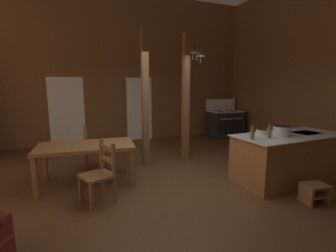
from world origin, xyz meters
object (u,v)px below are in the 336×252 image
at_px(kitchen_island, 288,157).
at_px(bottle_short_on_counter, 252,134).
at_px(stockpot_on_counter, 281,131).
at_px(bottle_tall_on_counter, 269,133).
at_px(ladderback_chair_near_window, 93,149).
at_px(stove_range, 225,124).
at_px(ladderback_chair_by_post, 100,174).
at_px(dining_table, 86,149).
at_px(mixing_bowl_on_counter, 262,132).
at_px(step_stool, 315,192).

relative_size(kitchen_island, bottle_short_on_counter, 8.67).
bearing_deg(stockpot_on_counter, bottle_tall_on_counter, -166.10).
distance_m(ladderback_chair_near_window, bottle_short_on_counter, 3.30).
distance_m(stove_range, ladderback_chair_by_post, 5.70).
distance_m(ladderback_chair_near_window, ladderback_chair_by_post, 1.62).
relative_size(dining_table, bottle_short_on_counter, 6.91).
xyz_separation_m(stove_range, bottle_short_on_counter, (-2.06, -3.84, 0.51)).
xyz_separation_m(ladderback_chair_near_window, bottle_short_on_counter, (2.52, -2.07, 0.54)).
relative_size(mixing_bowl_on_counter, bottle_short_on_counter, 0.90).
distance_m(ladderback_chair_by_post, bottle_short_on_counter, 2.61).
bearing_deg(ladderback_chair_by_post, mixing_bowl_on_counter, -2.38).
bearing_deg(stockpot_on_counter, step_stool, -98.70).
relative_size(kitchen_island, ladderback_chair_by_post, 2.33).
xyz_separation_m(stove_range, mixing_bowl_on_counter, (-1.56, -3.52, 0.45)).
bearing_deg(mixing_bowl_on_counter, kitchen_island, -28.75).
bearing_deg(bottle_short_on_counter, ladderback_chair_by_post, 169.91).
xyz_separation_m(step_stool, dining_table, (-3.26, 2.07, 0.47)).
xyz_separation_m(dining_table, bottle_tall_on_counter, (3.02, -1.29, 0.34)).
xyz_separation_m(dining_table, bottle_short_on_counter, (2.68, -1.27, 0.34)).
xyz_separation_m(ladderback_chair_by_post, stockpot_on_counter, (3.23, -0.38, 0.53)).
relative_size(bottle_tall_on_counter, bottle_short_on_counter, 1.00).
relative_size(stove_range, ladderback_chair_by_post, 1.39).
bearing_deg(stove_range, dining_table, -151.49).
xyz_separation_m(ladderback_chair_near_window, stockpot_on_counter, (3.23, -2.00, 0.53)).
xyz_separation_m(step_stool, ladderback_chair_near_window, (-3.10, 2.87, 0.27)).
relative_size(ladderback_chair_by_post, stockpot_on_counter, 2.59).
bearing_deg(ladderback_chair_by_post, bottle_tall_on_counter, -9.37).
bearing_deg(kitchen_island, dining_table, 161.86).
bearing_deg(step_stool, dining_table, 147.60).
bearing_deg(stove_range, bottle_short_on_counter, -118.24).
bearing_deg(step_stool, stockpot_on_counter, 81.30).
distance_m(kitchen_island, step_stool, 0.99).
bearing_deg(bottle_tall_on_counter, kitchen_island, 9.74).
height_order(dining_table, stockpot_on_counter, stockpot_on_counter).
distance_m(kitchen_island, stove_range, 3.92).
bearing_deg(bottle_short_on_counter, dining_table, 154.67).
distance_m(stockpot_on_counter, bottle_tall_on_counter, 0.38).
xyz_separation_m(stockpot_on_counter, mixing_bowl_on_counter, (-0.21, 0.25, -0.05)).
relative_size(kitchen_island, ladderback_chair_near_window, 2.33).
height_order(dining_table, ladderback_chair_by_post, ladderback_chair_by_post).
bearing_deg(kitchen_island, stockpot_on_counter, -177.22).
xyz_separation_m(stove_range, stockpot_on_counter, (-1.34, -3.77, 0.50)).
relative_size(kitchen_island, step_stool, 5.61).
bearing_deg(mixing_bowl_on_counter, bottle_short_on_counter, -147.51).
bearing_deg(ladderback_chair_by_post, kitchen_island, -6.07).
height_order(mixing_bowl_on_counter, bottle_tall_on_counter, bottle_tall_on_counter).
height_order(stockpot_on_counter, mixing_bowl_on_counter, stockpot_on_counter).
distance_m(ladderback_chair_by_post, stockpot_on_counter, 3.30).
distance_m(ladderback_chair_by_post, mixing_bowl_on_counter, 3.06).
relative_size(stove_range, bottle_short_on_counter, 5.16).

